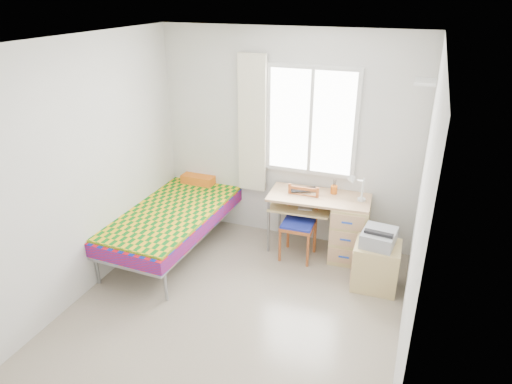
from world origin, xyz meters
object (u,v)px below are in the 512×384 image
bed (179,210)px  printer (379,237)px  desk (344,226)px  chair (300,219)px  cabinet (376,265)px

bed → printer: 2.41m
desk → chair: bearing=-164.9°
bed → chair: 1.50m
cabinet → printer: 0.34m
desk → printer: (0.44, -0.48, 0.19)m
cabinet → printer: (-0.01, 0.02, 0.34)m
cabinet → printer: bearing=109.1°
cabinet → bed: bearing=177.0°
bed → chair: (1.48, 0.26, 0.02)m
chair → cabinet: (0.94, -0.33, -0.23)m
bed → cabinet: 2.43m
desk → cabinet: size_ratio=2.37×
desk → chair: (-0.49, -0.17, 0.09)m
chair → cabinet: chair is taller
bed → desk: bearing=14.3°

